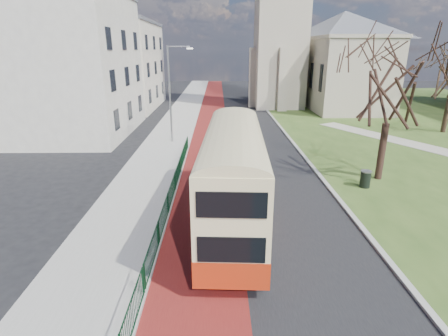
{
  "coord_description": "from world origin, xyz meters",
  "views": [
    {
      "loc": [
        -0.46,
        -11.91,
        7.82
      ],
      "look_at": [
        -0.16,
        5.14,
        2.0
      ],
      "focal_mm": 28.0,
      "sensor_mm": 36.0,
      "label": 1
    }
  ],
  "objects_px": {
    "winter_tree_near": "(393,76)",
    "litter_bin": "(365,179)",
    "streetlamp": "(171,90)",
    "bus": "(233,173)"
  },
  "relations": [
    {
      "from": "winter_tree_near",
      "to": "litter_bin",
      "type": "distance_m",
      "value": 6.16
    },
    {
      "from": "streetlamp",
      "to": "winter_tree_near",
      "type": "relative_size",
      "value": 0.88
    },
    {
      "from": "litter_bin",
      "to": "winter_tree_near",
      "type": "bearing_deg",
      "value": 44.91
    },
    {
      "from": "winter_tree_near",
      "to": "litter_bin",
      "type": "xyz_separation_m",
      "value": [
        -1.45,
        -1.44,
        -5.81
      ]
    },
    {
      "from": "bus",
      "to": "winter_tree_near",
      "type": "bearing_deg",
      "value": 34.97
    },
    {
      "from": "winter_tree_near",
      "to": "streetlamp",
      "type": "bearing_deg",
      "value": 146.37
    },
    {
      "from": "bus",
      "to": "winter_tree_near",
      "type": "xyz_separation_m",
      "value": [
        9.46,
        5.88,
        3.81
      ]
    },
    {
      "from": "streetlamp",
      "to": "bus",
      "type": "height_order",
      "value": "streetlamp"
    },
    {
      "from": "litter_bin",
      "to": "bus",
      "type": "bearing_deg",
      "value": -151.02
    },
    {
      "from": "winter_tree_near",
      "to": "litter_bin",
      "type": "relative_size",
      "value": 8.93
    }
  ]
}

